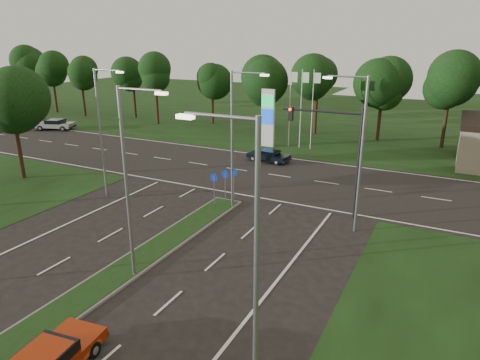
% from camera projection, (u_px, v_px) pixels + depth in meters
% --- Properties ---
extents(ground, '(160.00, 160.00, 0.00)m').
position_uv_depth(ground, '(10.00, 349.00, 15.68)').
color(ground, black).
rests_on(ground, ground).
extents(verge_far, '(160.00, 50.00, 0.02)m').
position_uv_depth(verge_far, '(353.00, 117.00, 62.26)').
color(verge_far, black).
rests_on(verge_far, ground).
extents(cross_road, '(160.00, 12.00, 0.02)m').
position_uv_depth(cross_road, '(268.00, 174.00, 36.00)').
color(cross_road, black).
rests_on(cross_road, ground).
extents(median_kerb, '(2.00, 26.00, 0.12)m').
position_uv_depth(median_kerb, '(91.00, 293.00, 19.05)').
color(median_kerb, slate).
rests_on(median_kerb, ground).
extents(streetlight_median_near, '(2.53, 0.22, 9.00)m').
position_uv_depth(streetlight_median_near, '(129.00, 177.00, 18.74)').
color(streetlight_median_near, gray).
rests_on(streetlight_median_near, ground).
extents(streetlight_median_far, '(2.53, 0.22, 9.00)m').
position_uv_depth(streetlight_median_far, '(235.00, 134.00, 27.21)').
color(streetlight_median_far, gray).
rests_on(streetlight_median_far, ground).
extents(streetlight_left_far, '(2.53, 0.22, 9.00)m').
position_uv_depth(streetlight_left_far, '(102.00, 127.00, 29.51)').
color(streetlight_left_far, gray).
rests_on(streetlight_left_far, ground).
extents(streetlight_right_far, '(2.53, 0.22, 9.00)m').
position_uv_depth(streetlight_right_far, '(358.00, 147.00, 23.86)').
color(streetlight_right_far, gray).
rests_on(streetlight_right_far, ground).
extents(streetlight_right_near, '(2.53, 0.22, 9.00)m').
position_uv_depth(streetlight_right_near, '(250.00, 254.00, 12.00)').
color(streetlight_right_near, gray).
rests_on(streetlight_right_near, ground).
extents(traffic_signal, '(5.10, 0.42, 7.00)m').
position_uv_depth(traffic_signal, '(338.00, 144.00, 26.37)').
color(traffic_signal, black).
rests_on(traffic_signal, ground).
extents(median_signs, '(1.16, 1.76, 2.38)m').
position_uv_depth(median_signs, '(225.00, 180.00, 29.03)').
color(median_signs, gray).
rests_on(median_signs, ground).
extents(gas_pylon, '(5.80, 1.26, 8.00)m').
position_uv_depth(gas_pylon, '(270.00, 117.00, 44.29)').
color(gas_pylon, silver).
rests_on(gas_pylon, ground).
extents(tree_left_far, '(5.20, 5.20, 8.86)m').
position_uv_depth(tree_left_far, '(7.00, 103.00, 33.26)').
color(tree_left_far, black).
rests_on(tree_left_far, ground).
extents(treeline_far, '(6.00, 6.00, 9.90)m').
position_uv_depth(treeline_far, '(327.00, 77.00, 47.31)').
color(treeline_far, black).
rests_on(treeline_far, ground).
extents(navy_sedan, '(4.03, 1.99, 1.07)m').
position_uv_depth(navy_sedan, '(269.00, 156.00, 39.57)').
color(navy_sedan, black).
rests_on(navy_sedan, ground).
extents(far_car_a, '(4.97, 3.46, 1.32)m').
position_uv_depth(far_car_a, '(55.00, 124.00, 53.44)').
color(far_car_a, '#9A9A9A').
rests_on(far_car_a, ground).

